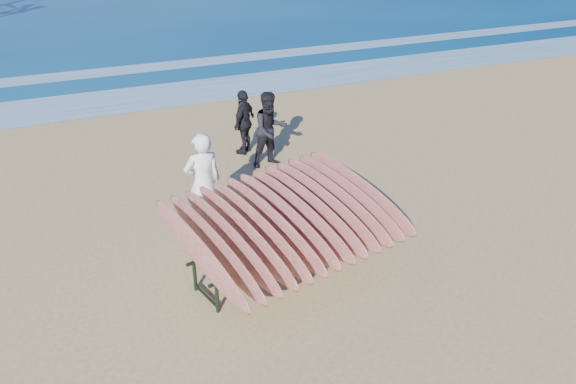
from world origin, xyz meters
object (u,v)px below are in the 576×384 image
at_px(surfboard_rack, 286,219).
at_px(person_dark_b, 244,122).
at_px(person_white, 203,182).
at_px(person_dark_a, 270,130).

xyz_separation_m(surfboard_rack, person_dark_b, (1.00, 4.70, -0.12)).
bearing_deg(person_white, surfboard_rack, 113.63).
xyz_separation_m(surfboard_rack, person_dark_a, (1.28, 3.78, -0.03)).
bearing_deg(person_dark_a, person_dark_b, 99.51).
bearing_deg(person_dark_b, person_dark_a, 62.90).
xyz_separation_m(person_white, person_dark_b, (1.83, 2.97, -0.15)).
relative_size(surfboard_rack, person_white, 2.04).
xyz_separation_m(person_white, person_dark_a, (2.10, 2.05, -0.06)).
distance_m(person_white, person_dark_a, 2.94).
relative_size(person_dark_a, person_dark_b, 1.12).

